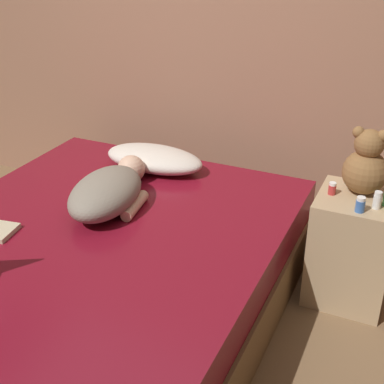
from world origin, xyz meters
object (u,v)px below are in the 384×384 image
object	(u,v)px
bottle_blue	(360,205)
teddy_bear	(366,165)
pillow	(154,159)
bottle_red	(332,189)
person_lying	(109,190)
bottle_white	(377,200)

from	to	relation	value
bottle_blue	teddy_bear	bearing A→B (deg)	95.98
pillow	bottle_red	size ratio (longest dim) A/B	9.53
teddy_bear	bottle_red	distance (m)	0.20
person_lying	teddy_bear	xyz separation A→B (m)	(1.22, 0.53, 0.16)
person_lying	teddy_bear	size ratio (longest dim) A/B	2.07
pillow	person_lying	bearing A→B (deg)	-88.65
bottle_red	bottle_white	world-z (taller)	bottle_white
teddy_bear	bottle_blue	bearing A→B (deg)	-84.02
person_lying	teddy_bear	distance (m)	1.34
bottle_red	teddy_bear	bearing A→B (deg)	32.34
pillow	bottle_blue	world-z (taller)	bottle_blue
teddy_bear	bottle_white	bearing A→B (deg)	-58.09
bottle_red	bottle_white	xyz separation A→B (m)	(0.23, -0.06, 0.01)
pillow	bottle_red	xyz separation A→B (m)	(1.10, -0.09, 0.06)
pillow	bottle_blue	xyz separation A→B (m)	(1.26, -0.22, 0.07)
person_lying	bottle_white	size ratio (longest dim) A/B	8.16
person_lying	bottle_white	bearing A→B (deg)	7.59
pillow	teddy_bear	distance (m)	1.25
person_lying	bottle_blue	world-z (taller)	person_lying
bottle_red	bottle_blue	xyz separation A→B (m)	(0.16, -0.13, 0.01)
bottle_red	bottle_white	size ratio (longest dim) A/B	0.74
person_lying	bottle_white	distance (m)	1.37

